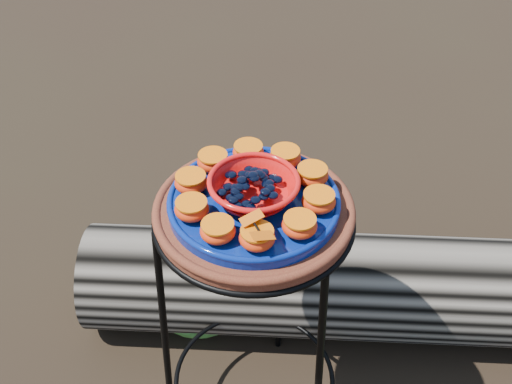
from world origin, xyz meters
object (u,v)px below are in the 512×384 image
(terracotta_saucer, at_px, (254,213))
(cobalt_plate, at_px, (254,203))
(red_bowl, at_px, (254,189))
(plant_stand, at_px, (254,328))
(driftwood_log, at_px, (371,287))

(terracotta_saucer, bearing_deg, cobalt_plate, 0.00)
(terracotta_saucer, height_order, red_bowl, red_bowl)
(plant_stand, relative_size, terracotta_saucer, 1.80)
(cobalt_plate, relative_size, red_bowl, 2.00)
(terracotta_saucer, height_order, cobalt_plate, cobalt_plate)
(plant_stand, distance_m, cobalt_plate, 0.39)
(terracotta_saucer, relative_size, driftwood_log, 0.24)
(terracotta_saucer, xyz_separation_m, cobalt_plate, (0.00, 0.00, 0.03))
(terracotta_saucer, distance_m, red_bowl, 0.06)
(plant_stand, xyz_separation_m, terracotta_saucer, (0.00, 0.00, 0.37))
(driftwood_log, bearing_deg, plant_stand, -120.55)
(driftwood_log, bearing_deg, red_bowl, -120.55)
(red_bowl, bearing_deg, terracotta_saucer, 0.00)
(cobalt_plate, distance_m, red_bowl, 0.03)
(red_bowl, bearing_deg, driftwood_log, 59.45)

